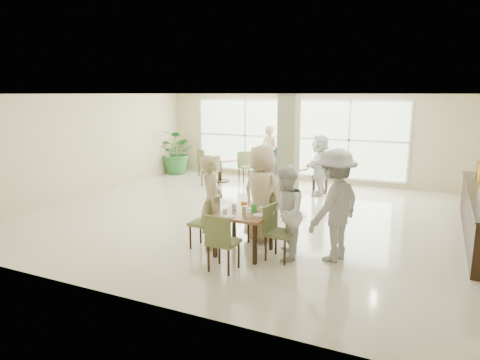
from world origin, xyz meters
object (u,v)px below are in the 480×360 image
at_px(teen_left, 212,202).
at_px(adult_b, 320,165).
at_px(teen_right, 285,213).
at_px(adult_a, 281,167).
at_px(main_table, 244,218).
at_px(teen_standing, 335,205).
at_px(adult_standing, 270,154).
at_px(round_table_right, 290,173).
at_px(potted_plant, 177,152).
at_px(teen_far, 262,193).
at_px(round_table_left, 220,163).

height_order(teen_left, adult_b, teen_left).
bearing_deg(teen_right, adult_a, -175.18).
relative_size(main_table, adult_a, 0.51).
xyz_separation_m(teen_standing, adult_a, (-2.25, 3.63, -0.08)).
relative_size(teen_right, adult_b, 0.96).
bearing_deg(main_table, adult_a, 100.54).
relative_size(adult_a, adult_standing, 0.97).
xyz_separation_m(round_table_right, potted_plant, (-4.54, 1.10, 0.21)).
bearing_deg(adult_b, adult_standing, -124.80).
xyz_separation_m(teen_far, adult_b, (0.03, 4.19, -0.08)).
bearing_deg(adult_standing, teen_far, 130.31).
height_order(teen_standing, adult_standing, teen_standing).
distance_m(main_table, round_table_left, 6.46).
distance_m(teen_far, adult_a, 3.29).
bearing_deg(round_table_left, main_table, -58.58).
distance_m(teen_right, adult_a, 4.23).
height_order(teen_left, adult_a, adult_a).
bearing_deg(adult_standing, teen_left, 121.95).
relative_size(main_table, round_table_right, 0.83).
relative_size(teen_far, adult_b, 1.09).
xyz_separation_m(potted_plant, adult_a, (4.60, -2.00, 0.11)).
bearing_deg(teen_standing, round_table_right, -133.08).
bearing_deg(potted_plant, teen_standing, -39.40).
height_order(main_table, teen_standing, teen_standing).
distance_m(teen_left, adult_b, 5.01).
height_order(teen_left, teen_far, teen_far).
relative_size(adult_a, adult_b, 1.04).
height_order(round_table_right, adult_b, adult_b).
xyz_separation_m(teen_right, adult_a, (-1.49, 3.96, 0.07)).
distance_m(round_table_left, adult_a, 3.02).
distance_m(main_table, teen_standing, 1.59).
height_order(teen_standing, adult_b, teen_standing).
xyz_separation_m(teen_standing, adult_b, (-1.47, 4.62, -0.11)).
bearing_deg(round_table_left, teen_far, -54.27).
relative_size(round_table_right, adult_standing, 0.59).
xyz_separation_m(potted_plant, teen_standing, (6.85, -5.63, 0.18)).
bearing_deg(teen_far, round_table_left, -35.64).
distance_m(adult_b, adult_standing, 2.19).
relative_size(teen_far, adult_standing, 1.02).
bearing_deg(round_table_right, adult_a, -86.42).
xyz_separation_m(main_table, round_table_left, (-3.37, 5.51, -0.07)).
distance_m(round_table_left, teen_left, 6.07).
xyz_separation_m(round_table_left, teen_right, (4.10, -5.43, 0.23)).
height_order(round_table_left, teen_far, teen_far).
xyz_separation_m(teen_far, teen_standing, (1.51, -0.43, 0.03)).
relative_size(main_table, adult_b, 0.52).
relative_size(round_table_right, teen_far, 0.58).
relative_size(round_table_right, teen_standing, 0.56).
xyz_separation_m(main_table, teen_standing, (1.50, 0.41, 0.31)).
height_order(main_table, potted_plant, potted_plant).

